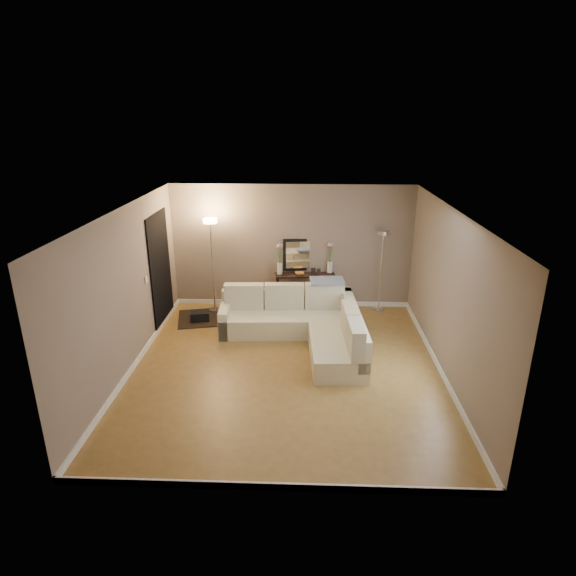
{
  "coord_description": "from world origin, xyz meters",
  "views": [
    {
      "loc": [
        0.31,
        -6.96,
        3.93
      ],
      "look_at": [
        0.0,
        0.8,
        1.1
      ],
      "focal_mm": 30.0,
      "sensor_mm": 36.0,
      "label": 1
    }
  ],
  "objects_px": {
    "sectional_sofa": "(305,324)",
    "floor_lamp_unlit": "(382,255)",
    "console_table": "(301,289)",
    "floor_lamp_lit": "(212,247)"
  },
  "relations": [
    {
      "from": "sectional_sofa",
      "to": "console_table",
      "type": "relative_size",
      "value": 2.06
    },
    {
      "from": "console_table",
      "to": "floor_lamp_unlit",
      "type": "xyz_separation_m",
      "value": [
        1.65,
        -0.06,
        0.78
      ]
    },
    {
      "from": "floor_lamp_unlit",
      "to": "console_table",
      "type": "bearing_deg",
      "value": 177.84
    },
    {
      "from": "console_table",
      "to": "sectional_sofa",
      "type": "bearing_deg",
      "value": -86.4
    },
    {
      "from": "floor_lamp_lit",
      "to": "sectional_sofa",
      "type": "bearing_deg",
      "value": -34.9
    },
    {
      "from": "console_table",
      "to": "floor_lamp_unlit",
      "type": "relative_size",
      "value": 0.74
    },
    {
      "from": "sectional_sofa",
      "to": "console_table",
      "type": "distance_m",
      "value": 1.56
    },
    {
      "from": "floor_lamp_unlit",
      "to": "sectional_sofa",
      "type": "bearing_deg",
      "value": -136.14
    },
    {
      "from": "sectional_sofa",
      "to": "floor_lamp_unlit",
      "type": "bearing_deg",
      "value": 43.86
    },
    {
      "from": "sectional_sofa",
      "to": "console_table",
      "type": "height_order",
      "value": "sectional_sofa"
    }
  ]
}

